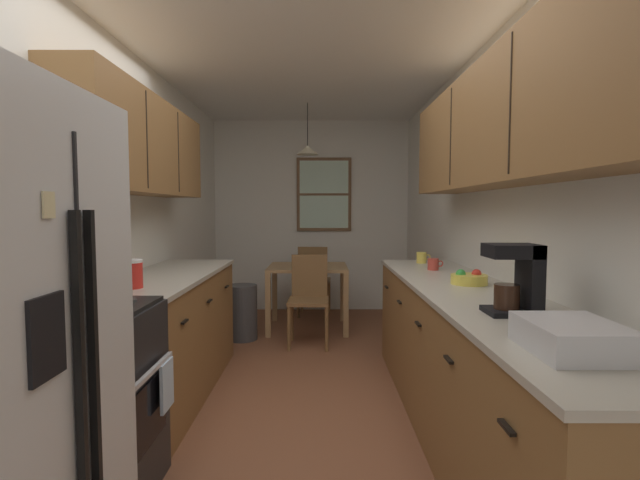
{
  "coord_description": "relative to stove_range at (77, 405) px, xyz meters",
  "views": [
    {
      "loc": [
        0.12,
        -2.62,
        1.37
      ],
      "look_at": [
        0.13,
        1.46,
        1.09
      ],
      "focal_mm": 25.83,
      "sensor_mm": 36.0,
      "label": 1
    }
  ],
  "objects": [
    {
      "name": "ground_plane",
      "position": [
        0.99,
        1.56,
        -0.47
      ],
      "size": [
        12.0,
        12.0,
        0.0
      ],
      "primitive_type": "plane",
      "color": "brown"
    },
    {
      "name": "counter_right",
      "position": [
        1.99,
        0.58,
        -0.02
      ],
      "size": [
        0.64,
        3.2,
        0.9
      ],
      "color": "brown",
      "rests_on": "ground"
    },
    {
      "name": "mug_spare",
      "position": [
        1.98,
        1.46,
        0.47
      ],
      "size": [
        0.12,
        0.08,
        0.09
      ],
      "color": "#BF3F33",
      "rests_on": "counter_right"
    },
    {
      "name": "table_serving_bowl",
      "position": [
        0.96,
        3.2,
        0.28
      ],
      "size": [
        0.18,
        0.18,
        0.06
      ],
      "primitive_type": "cylinder",
      "color": "#E0D14C",
      "rests_on": "dining_table"
    },
    {
      "name": "dining_chair_far",
      "position": [
        1.03,
        3.74,
        0.03
      ],
      "size": [
        0.43,
        0.43,
        0.9
      ],
      "color": "brown",
      "rests_on": "ground"
    },
    {
      "name": "fruit_bowl",
      "position": [
        2.04,
        0.79,
        0.46
      ],
      "size": [
        0.22,
        0.22,
        0.09
      ],
      "color": "#E5D14C",
      "rests_on": "counter_right"
    },
    {
      "name": "upper_cabinets_right",
      "position": [
        2.13,
        0.53,
        1.37
      ],
      "size": [
        0.33,
        2.88,
        0.69
      ],
      "color": "brown"
    },
    {
      "name": "upper_cabinets_left",
      "position": [
        -0.15,
        1.21,
        1.33
      ],
      "size": [
        0.33,
        1.96,
        0.66
      ],
      "color": "brown"
    },
    {
      "name": "wall_left",
      "position": [
        -0.36,
        1.56,
        0.8
      ],
      "size": [
        0.1,
        9.0,
        2.55
      ],
      "primitive_type": "cube",
      "color": "white",
      "rests_on": "ground"
    },
    {
      "name": "pendant_light",
      "position": [
        0.97,
        3.15,
        1.56
      ],
      "size": [
        0.25,
        0.25,
        0.57
      ],
      "color": "black"
    },
    {
      "name": "back_window",
      "position": [
        1.16,
        4.13,
        1.09
      ],
      "size": [
        0.73,
        0.05,
        0.98
      ],
      "color": "brown"
    },
    {
      "name": "dining_table",
      "position": [
        0.97,
        3.15,
        0.13
      ],
      "size": [
        0.89,
        0.78,
        0.72
      ],
      "color": "#A87F51",
      "rests_on": "ground"
    },
    {
      "name": "mug_by_coffeemaker",
      "position": [
        1.99,
        1.91,
        0.48
      ],
      "size": [
        0.12,
        0.09,
        0.1
      ],
      "color": "#E5CC4C",
      "rests_on": "counter_right"
    },
    {
      "name": "wall_right",
      "position": [
        2.34,
        1.56,
        0.8
      ],
      "size": [
        0.1,
        9.0,
        2.55
      ],
      "primitive_type": "cube",
      "color": "white",
      "rests_on": "ground"
    },
    {
      "name": "storage_canister",
      "position": [
        -0.01,
        0.64,
        0.51
      ],
      "size": [
        0.13,
        0.13,
        0.17
      ],
      "color": "red",
      "rests_on": "counter_left"
    },
    {
      "name": "microwave_over_range",
      "position": [
        -0.11,
        0.0,
        1.14
      ],
      "size": [
        0.39,
        0.59,
        0.31
      ],
      "color": "silver"
    },
    {
      "name": "coffee_maker",
      "position": [
        1.99,
        -0.03,
        0.59
      ],
      "size": [
        0.22,
        0.18,
        0.31
      ],
      "color": "black",
      "rests_on": "counter_right"
    },
    {
      "name": "ceiling_slab",
      "position": [
        0.99,
        1.56,
        2.12
      ],
      "size": [
        4.4,
        9.0,
        0.08
      ],
      "primitive_type": "cube",
      "color": "white"
    },
    {
      "name": "trash_bin",
      "position": [
        0.29,
        2.7,
        -0.18
      ],
      "size": [
        0.31,
        0.31,
        0.58
      ],
      "primitive_type": "cylinder",
      "color": "#3F3F42",
      "rests_on": "ground"
    },
    {
      "name": "dish_towel",
      "position": [
        0.35,
        0.16,
        0.03
      ],
      "size": [
        0.02,
        0.16,
        0.24
      ],
      "primitive_type": "cube",
      "color": "silver"
    },
    {
      "name": "wall_back",
      "position": [
        0.99,
        4.21,
        0.8
      ],
      "size": [
        4.4,
        0.1,
        2.55
      ],
      "primitive_type": "cube",
      "color": "white",
      "rests_on": "ground"
    },
    {
      "name": "dish_rack",
      "position": [
        1.94,
        -0.58,
        0.48
      ],
      "size": [
        0.28,
        0.34,
        0.1
      ],
      "primitive_type": "cube",
      "color": "silver",
      "rests_on": "counter_right"
    },
    {
      "name": "counter_left",
      "position": [
        -0.01,
        1.26,
        -0.02
      ],
      "size": [
        0.64,
        1.88,
        0.9
      ],
      "color": "brown",
      "rests_on": "ground"
    },
    {
      "name": "dining_chair_near",
      "position": [
        1.0,
        2.55,
        0.03
      ],
      "size": [
        0.41,
        0.41,
        0.9
      ],
      "color": "brown",
      "rests_on": "ground"
    },
    {
      "name": "stove_range",
      "position": [
        0.0,
        0.0,
        0.0
      ],
      "size": [
        0.66,
        0.63,
        1.1
      ],
      "color": "black",
      "rests_on": "ground"
    }
  ]
}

